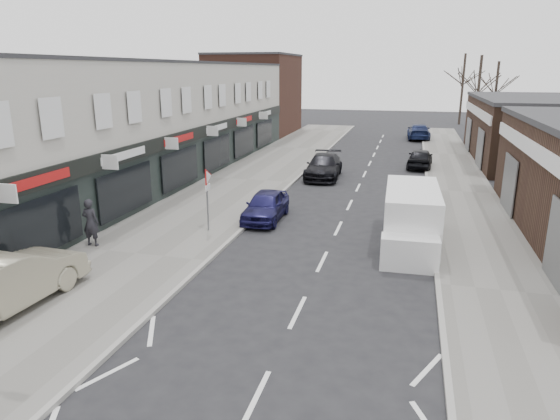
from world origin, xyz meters
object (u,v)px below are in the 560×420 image
Objects in this scene: pedestrian at (91,222)px; parked_car_right_c at (419,132)px; white_van at (411,219)px; parked_car_left_b at (324,166)px; sedan_on_pavement at (6,281)px; parked_car_right_b at (420,158)px; warning_sign at (207,182)px; parked_car_right_a at (417,190)px; parked_car_left_a at (266,206)px.

parked_car_right_c is at bearing -109.68° from pedestrian.
parked_car_left_b is at bearing 113.58° from white_van.
sedan_on_pavement reaches higher than parked_car_right_b.
warning_sign reaches higher than white_van.
warning_sign is at bearing 46.05° from parked_car_right_a.
warning_sign is 0.67× the size of parked_car_right_b.
parked_car_left_b is at bearing 71.82° from parked_car_right_c.
warning_sign is at bearing 73.22° from parked_car_right_c.
pedestrian is 0.36× the size of parked_car_left_b.
warning_sign is 33.64m from parked_car_right_c.
parked_car_right_c is at bearing 87.54° from white_van.
white_van is at bearing 4.70° from warning_sign.
white_van is 1.46× the size of parked_car_left_a.
warning_sign is at bearing -126.77° from parked_car_left_a.
warning_sign is at bearing -106.10° from sedan_on_pavement.
white_van is 12.30m from pedestrian.
pedestrian is 23.51m from parked_car_right_b.
warning_sign is 0.67× the size of parked_car_right_a.
pedestrian is at bearing 62.40° from parked_car_right_b.
white_van is at bearing 92.16° from parked_car_right_b.
pedestrian is 15.74m from parked_car_right_a.
white_van reaches higher than parked_car_right_b.
white_van is at bearing -163.79° from pedestrian.
warning_sign reaches higher than pedestrian.
pedestrian is 16.39m from parked_car_left_b.
pedestrian reaches higher than parked_car_right_c.
parked_car_right_a is (11.19, 15.28, -0.28)m from sedan_on_pavement.
parked_car_right_b is (0.24, 9.91, 0.02)m from parked_car_right_a.
sedan_on_pavement is at bearing 59.08° from parked_car_right_a.
parked_car_left_a is 30.80m from parked_car_right_c.
parked_car_right_b is at bearing -86.06° from parked_car_right_a.
parked_car_left_b is 21.08m from parked_car_right_c.
warning_sign reaches higher than parked_car_right_b.
sedan_on_pavement reaches higher than parked_car_left_a.
sedan_on_pavement is 0.99× the size of parked_car_left_b.
sedan_on_pavement is 27.66m from parked_car_right_b.
warning_sign is 19.29m from parked_car_right_b.
sedan_on_pavement is at bearing 69.49° from parked_car_right_b.
parked_car_right_a is at bearing -123.27° from sedan_on_pavement.
parked_car_right_a is at bearing 34.55° from parked_car_left_a.
white_van is 1.11× the size of parked_car_right_c.
parked_car_left_a is at bearing 41.06° from parked_car_right_a.
parked_car_right_c is at bearing -85.23° from parked_car_right_a.
parked_car_left_b reaches higher than parked_car_right_a.
pedestrian is at bearing 68.99° from parked_car_right_c.
pedestrian reaches higher than sedan_on_pavement.
parked_car_right_a is 25.21m from parked_car_right_c.
sedan_on_pavement is 2.72× the size of pedestrian.
parked_car_right_c is at bearing -86.10° from parked_car_right_b.
sedan_on_pavement is 5.22m from pedestrian.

